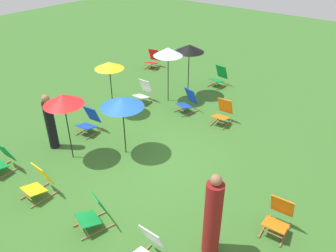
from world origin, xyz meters
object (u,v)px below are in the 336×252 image
object	(u,v)px
deckchair_6	(148,249)
deckchair_10	(1,159)
deckchair_11	(39,183)
umbrella_3	(63,100)
umbrella_2	(109,66)
person_1	(213,217)
umbrella_0	(189,48)
deckchair_1	(89,121)
deckchair_9	(188,102)
deckchair_12	(144,92)
deckchair_3	(219,77)
deckchair_5	(279,217)
deckchair_4	(223,113)
person_0	(50,122)
umbrella_1	(168,52)
deckchair_8	(153,60)
umbrella_4	(122,102)
deckchair_2	(94,213)

from	to	relation	value
deckchair_6	deckchair_10	world-z (taller)	same
deckchair_11	umbrella_3	bearing A→B (deg)	116.22
umbrella_2	umbrella_3	distance (m)	2.70
deckchair_10	person_1	size ratio (longest dim) A/B	0.44
deckchair_11	umbrella_0	size ratio (longest dim) A/B	0.42
umbrella_2	person_1	distance (m)	6.40
deckchair_1	deckchair_9	size ratio (longest dim) A/B	0.97
deckchair_1	deckchair_12	world-z (taller)	same
deckchair_9	person_1	bearing A→B (deg)	-35.16
deckchair_10	deckchair_9	bearing A→B (deg)	68.61
deckchair_3	deckchair_11	distance (m)	8.27
deckchair_3	deckchair_5	world-z (taller)	same
deckchair_10	deckchair_12	distance (m)	5.36
person_1	deckchair_3	bearing A→B (deg)	-71.78
deckchair_4	deckchair_10	size ratio (longest dim) A/B	1.00
deckchair_1	deckchair_3	size ratio (longest dim) A/B	1.00
deckchair_11	person_0	distance (m)	2.13
deckchair_12	person_1	xyz separation A→B (m)	(5.45, -4.15, 0.52)
deckchair_1	umbrella_3	world-z (taller)	umbrella_3
deckchair_1	umbrella_1	distance (m)	3.61
deckchair_9	deckchair_8	bearing A→B (deg)	161.06
deckchair_1	umbrella_0	bearing A→B (deg)	72.16
deckchair_5	umbrella_4	xyz separation A→B (m)	(-4.52, 0.08, 1.22)
deckchair_6	deckchair_8	size ratio (longest dim) A/B	0.98
umbrella_1	umbrella_2	bearing A→B (deg)	-114.21
deckchair_10	person_1	bearing A→B (deg)	8.78
deckchair_6	umbrella_0	bearing A→B (deg)	119.24
deckchair_4	deckchair_8	bearing A→B (deg)	149.38
umbrella_1	umbrella_0	bearing A→B (deg)	70.78
deckchair_2	umbrella_3	size ratio (longest dim) A/B	0.45
deckchair_2	deckchair_5	bearing A→B (deg)	53.87
deckchair_10	person_1	xyz separation A→B (m)	(5.62, 1.21, 0.52)
deckchair_10	person_0	bearing A→B (deg)	83.28
deckchair_11	umbrella_0	bearing A→B (deg)	95.93
deckchair_8	umbrella_0	world-z (taller)	umbrella_0
deckchair_10	deckchair_4	bearing A→B (deg)	57.54
deckchair_3	deckchair_9	bearing A→B (deg)	-76.38
deckchair_10	umbrella_0	xyz separation A→B (m)	(1.12, 6.82, 1.46)
deckchair_6	umbrella_2	distance (m)	6.36
umbrella_0	deckchair_5	bearing A→B (deg)	-38.85
umbrella_3	person_1	distance (m)	4.79
deckchair_8	person_1	distance (m)	10.29
deckchair_3	deckchair_9	distance (m)	2.62
deckchair_1	umbrella_3	distance (m)	1.99
deckchair_4	umbrella_2	size ratio (longest dim) A/B	0.45
deckchair_4	deckchair_10	world-z (taller)	same
deckchair_5	person_0	distance (m)	6.46
deckchair_8	deckchair_10	size ratio (longest dim) A/B	1.02
deckchair_5	deckchair_11	size ratio (longest dim) A/B	1.00
deckchair_8	deckchair_6	bearing A→B (deg)	-62.94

